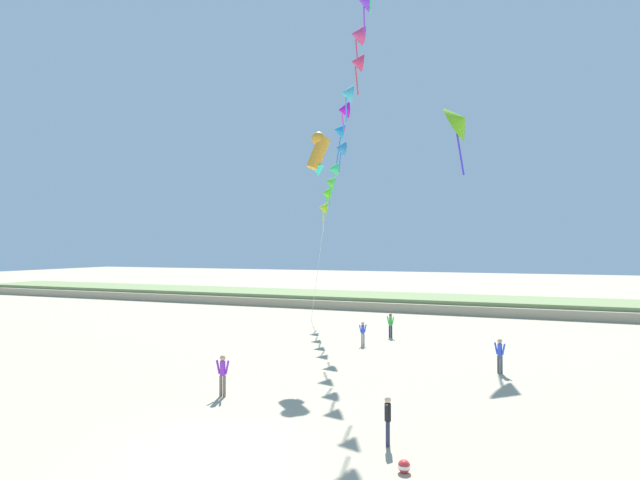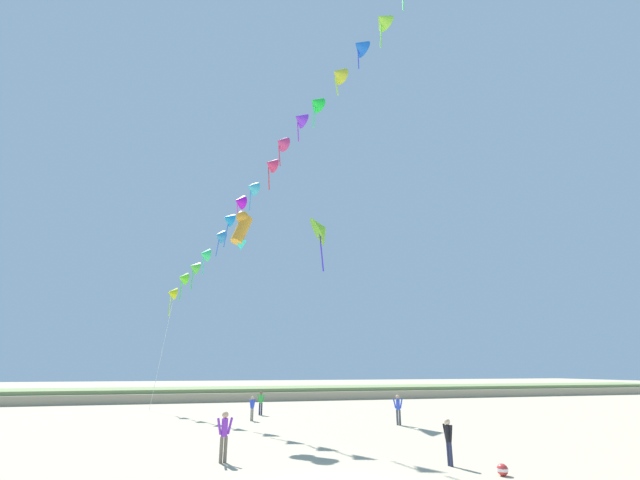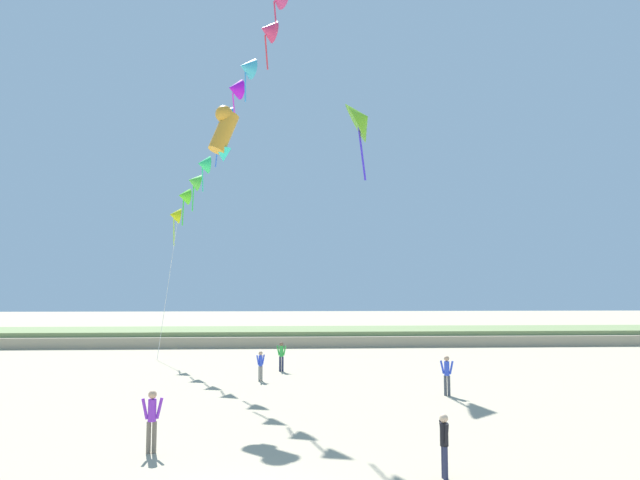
{
  "view_description": "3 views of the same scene",
  "coord_description": "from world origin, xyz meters",
  "px_view_note": "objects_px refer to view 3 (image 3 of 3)",
  "views": [
    {
      "loc": [
        8.58,
        -13.23,
        6.3
      ],
      "look_at": [
        -0.37,
        10.35,
        6.72
      ],
      "focal_mm": 28.0,
      "sensor_mm": 36.0,
      "label": 1
    },
    {
      "loc": [
        -3.89,
        -12.49,
        3.3
      ],
      "look_at": [
        1.75,
        8.4,
        9.83
      ],
      "focal_mm": 24.0,
      "sensor_mm": 36.0,
      "label": 2
    },
    {
      "loc": [
        1.03,
        -11.8,
        4.61
      ],
      "look_at": [
        2.32,
        10.77,
        6.64
      ],
      "focal_mm": 32.0,
      "sensor_mm": 36.0,
      "label": 3
    }
  ],
  "objects_px": {
    "person_far_right": "(281,354)",
    "person_far_left": "(261,364)",
    "person_mid_center": "(447,373)",
    "large_kite_low_lead": "(362,120)",
    "person_near_right": "(444,441)",
    "large_kite_mid_trail": "(224,131)",
    "person_near_left": "(152,417)"
  },
  "relations": [
    {
      "from": "large_kite_mid_trail",
      "to": "person_near_left",
      "type": "bearing_deg",
      "value": -95.57
    },
    {
      "from": "person_far_right",
      "to": "person_far_left",
      "type": "bearing_deg",
      "value": -106.47
    },
    {
      "from": "large_kite_mid_trail",
      "to": "person_far_right",
      "type": "bearing_deg",
      "value": 70.12
    },
    {
      "from": "person_near_right",
      "to": "person_far_left",
      "type": "xyz_separation_m",
      "value": [
        -5.26,
        15.57,
        -0.02
      ]
    },
    {
      "from": "person_near_left",
      "to": "large_kite_low_lead",
      "type": "xyz_separation_m",
      "value": [
        8.31,
        16.58,
        13.93
      ]
    },
    {
      "from": "person_near_right",
      "to": "person_far_left",
      "type": "bearing_deg",
      "value": 108.64
    },
    {
      "from": "person_mid_center",
      "to": "person_far_right",
      "type": "xyz_separation_m",
      "value": [
        -7.41,
        8.06,
        -0.04
      ]
    },
    {
      "from": "person_mid_center",
      "to": "large_kite_low_lead",
      "type": "xyz_separation_m",
      "value": [
        -2.63,
        8.25,
        13.94
      ]
    },
    {
      "from": "person_near_left",
      "to": "person_mid_center",
      "type": "xyz_separation_m",
      "value": [
        10.94,
        8.33,
        -0.01
      ]
    },
    {
      "from": "person_near_left",
      "to": "large_kite_low_lead",
      "type": "bearing_deg",
      "value": 63.38
    },
    {
      "from": "person_near_left",
      "to": "person_far_left",
      "type": "bearing_deg",
      "value": 79.02
    },
    {
      "from": "person_far_left",
      "to": "large_kite_low_lead",
      "type": "bearing_deg",
      "value": 32.39
    },
    {
      "from": "person_near_right",
      "to": "large_kite_mid_trail",
      "type": "bearing_deg",
      "value": 120.37
    },
    {
      "from": "person_mid_center",
      "to": "large_kite_mid_trail",
      "type": "bearing_deg",
      "value": 175.92
    },
    {
      "from": "large_kite_low_lead",
      "to": "person_far_right",
      "type": "bearing_deg",
      "value": -177.73
    },
    {
      "from": "person_mid_center",
      "to": "person_far_left",
      "type": "xyz_separation_m",
      "value": [
        -8.44,
        4.56,
        -0.13
      ]
    },
    {
      "from": "person_far_right",
      "to": "person_near_left",
      "type": "bearing_deg",
      "value": -102.17
    },
    {
      "from": "person_far_right",
      "to": "person_near_right",
      "type": "bearing_deg",
      "value": -77.52
    },
    {
      "from": "person_near_left",
      "to": "person_far_left",
      "type": "height_order",
      "value": "person_near_left"
    },
    {
      "from": "person_far_left",
      "to": "large_kite_mid_trail",
      "type": "xyz_separation_m",
      "value": [
        -1.62,
        -3.84,
        11.12
      ]
    },
    {
      "from": "person_mid_center",
      "to": "large_kite_mid_trail",
      "type": "relative_size",
      "value": 0.66
    },
    {
      "from": "person_near_left",
      "to": "large_kite_mid_trail",
      "type": "bearing_deg",
      "value": 84.43
    },
    {
      "from": "person_near_right",
      "to": "large_kite_mid_trail",
      "type": "xyz_separation_m",
      "value": [
        -6.87,
        11.73,
        11.09
      ]
    },
    {
      "from": "person_near_left",
      "to": "large_kite_mid_trail",
      "type": "distance_m",
      "value": 14.26
    },
    {
      "from": "person_mid_center",
      "to": "person_far_left",
      "type": "bearing_deg",
      "value": 151.62
    },
    {
      "from": "large_kite_mid_trail",
      "to": "person_mid_center",
      "type": "bearing_deg",
      "value": -4.08
    },
    {
      "from": "large_kite_mid_trail",
      "to": "large_kite_low_lead",
      "type": "bearing_deg",
      "value": 45.38
    },
    {
      "from": "person_near_left",
      "to": "person_mid_center",
      "type": "height_order",
      "value": "person_near_left"
    },
    {
      "from": "person_near_left",
      "to": "large_kite_low_lead",
      "type": "relative_size",
      "value": 0.35
    },
    {
      "from": "person_near_left",
      "to": "person_near_right",
      "type": "distance_m",
      "value": 8.21
    },
    {
      "from": "person_near_left",
      "to": "person_far_right",
      "type": "relative_size",
      "value": 1.05
    },
    {
      "from": "person_far_right",
      "to": "person_mid_center",
      "type": "bearing_deg",
      "value": -47.41
    }
  ]
}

